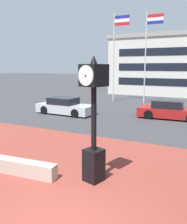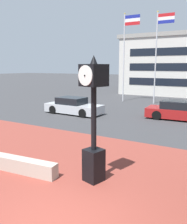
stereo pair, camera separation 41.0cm
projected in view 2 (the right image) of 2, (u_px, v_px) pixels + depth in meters
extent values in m
cube|color=brown|center=(89.00, 197.00, 6.84)|extent=(44.00, 11.03, 0.01)
cube|color=#ADA393|center=(17.00, 164.00, 8.49)|extent=(3.22, 0.71, 0.50)
cube|color=black|center=(94.00, 165.00, 7.74)|extent=(0.67, 0.67, 1.06)
cylinder|color=black|center=(94.00, 119.00, 7.46)|extent=(0.17, 0.17, 1.99)
cube|color=black|center=(94.00, 75.00, 7.21)|extent=(0.81, 0.81, 0.66)
cylinder|color=white|center=(102.00, 75.00, 7.44)|extent=(0.57, 0.19, 0.59)
sphere|color=black|center=(102.00, 75.00, 7.46)|extent=(0.05, 0.05, 0.05)
cylinder|color=white|center=(85.00, 76.00, 6.97)|extent=(0.57, 0.19, 0.59)
sphere|color=black|center=(85.00, 76.00, 6.96)|extent=(0.05, 0.05, 0.05)
cone|color=black|center=(94.00, 60.00, 7.12)|extent=(0.23, 0.23, 0.26)
cube|color=#B7BABF|center=(74.00, 108.00, 18.83)|extent=(4.61, 1.94, 0.64)
cube|color=black|center=(71.00, 101.00, 18.84)|extent=(2.14, 1.61, 0.56)
cylinder|color=black|center=(95.00, 110.00, 18.82)|extent=(0.65, 0.24, 0.64)
cylinder|color=black|center=(83.00, 113.00, 17.42)|extent=(0.65, 0.24, 0.64)
cylinder|color=black|center=(66.00, 107.00, 20.29)|extent=(0.65, 0.24, 0.64)
cylinder|color=black|center=(53.00, 110.00, 18.88)|extent=(0.65, 0.24, 0.64)
cube|color=maroon|center=(180.00, 113.00, 16.81)|extent=(4.55, 2.04, 0.64)
cube|color=black|center=(177.00, 105.00, 16.81)|extent=(2.13, 1.67, 0.56)
cylinder|color=black|center=(162.00, 111.00, 18.21)|extent=(0.65, 0.25, 0.64)
cylinder|color=black|center=(157.00, 115.00, 16.72)|extent=(0.65, 0.25, 0.64)
cylinder|color=silver|center=(124.00, 59.00, 24.96)|extent=(0.12, 0.12, 8.79)
sphere|color=gold|center=(125.00, 14.00, 24.13)|extent=(0.14, 0.14, 0.14)
cube|color=navy|center=(133.00, 17.00, 23.79)|extent=(1.55, 0.02, 0.32)
cube|color=white|center=(132.00, 20.00, 23.85)|extent=(1.55, 0.02, 0.32)
cube|color=red|center=(132.00, 23.00, 23.91)|extent=(1.55, 0.02, 0.32)
cylinder|color=silver|center=(156.00, 59.00, 23.34)|extent=(0.12, 0.12, 8.61)
sphere|color=gold|center=(158.00, 12.00, 22.52)|extent=(0.14, 0.14, 0.14)
cube|color=red|center=(166.00, 15.00, 22.19)|extent=(1.50, 0.02, 0.30)
cube|color=white|center=(166.00, 18.00, 22.25)|extent=(1.50, 0.02, 0.30)
cube|color=navy|center=(166.00, 22.00, 22.31)|extent=(1.50, 0.02, 0.30)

